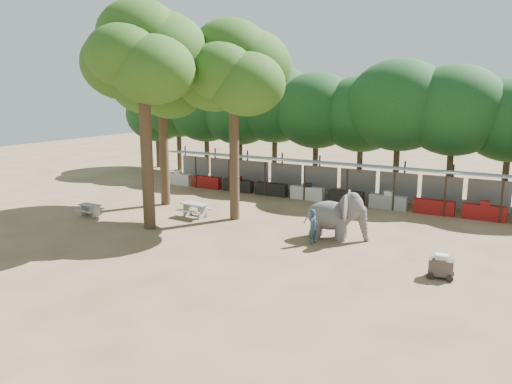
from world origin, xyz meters
The scene contains 11 objects.
ground centered at (0.00, 0.00, 0.00)m, with size 100.00×100.00×0.00m, color brown.
vendor_stalls centered at (0.00, 13.84, 1.18)m, with size 28.00×2.99×2.80m.
yard_tree_left centered at (-9.13, 7.19, 8.20)m, with size 7.10×6.90×11.02m.
yard_tree_center centered at (-6.13, 2.19, 9.21)m, with size 7.10×6.90×12.04m.
yard_tree_back centered at (-3.13, 6.19, 8.54)m, with size 7.10×6.90×11.36m.
backdrop_trees centered at (0.00, 19.00, 5.51)m, with size 46.46×5.95×8.33m.
elephant centered at (3.60, 5.18, 1.23)m, with size 3.31×2.46×2.46m.
handler centered at (2.89, 3.85, 0.87)m, with size 0.63×0.42×1.74m, color #26384C.
picnic_table_near centered at (-10.94, 2.33, 0.46)m, with size 1.42×1.28×0.70m.
picnic_table_far centered at (-5.31, 5.20, 0.55)m, with size 1.77×1.62×0.84m.
cart_front centered at (9.19, 2.10, 0.49)m, with size 1.09×0.77×1.00m.
Camera 1 is at (12.05, -18.14, 7.49)m, focal length 35.00 mm.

